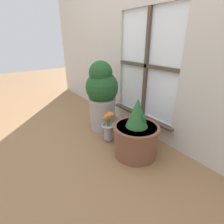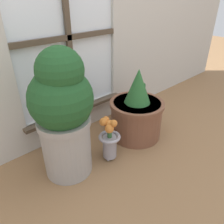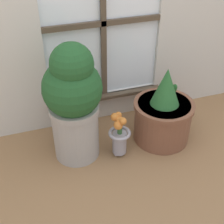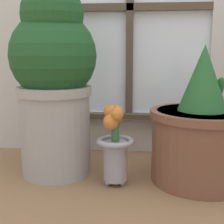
{
  "view_description": "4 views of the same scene",
  "coord_description": "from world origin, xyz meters",
  "views": [
    {
      "loc": [
        1.27,
        -0.81,
        1.0
      ],
      "look_at": [
        -0.06,
        0.15,
        0.3
      ],
      "focal_mm": 28.0,
      "sensor_mm": 36.0,
      "label": 1
    },
    {
      "loc": [
        -0.82,
        -0.78,
        1.02
      ],
      "look_at": [
        0.03,
        0.13,
        0.32
      ],
      "focal_mm": 35.0,
      "sensor_mm": 36.0,
      "label": 2
    },
    {
      "loc": [
        -0.57,
        -1.36,
        1.44
      ],
      "look_at": [
        -0.06,
        0.17,
        0.29
      ],
      "focal_mm": 50.0,
      "sensor_mm": 36.0,
      "label": 3
    },
    {
      "loc": [
        0.05,
        -1.08,
        0.51
      ],
      "look_at": [
        -0.05,
        0.14,
        0.28
      ],
      "focal_mm": 50.0,
      "sensor_mm": 36.0,
      "label": 4
    }
  ],
  "objects": [
    {
      "name": "potted_plant_right",
      "position": [
        0.3,
        0.16,
        0.2
      ],
      "size": [
        0.41,
        0.41,
        0.55
      ],
      "color": "brown",
      "rests_on": "ground_plane"
    },
    {
      "name": "potted_plant_left",
      "position": [
        -0.3,
        0.19,
        0.42
      ],
      "size": [
        0.36,
        0.36,
        0.79
      ],
      "color": "#9E9993",
      "rests_on": "ground_plane"
    },
    {
      "name": "wall_with_window",
      "position": [
        0.0,
        0.55,
        1.27
      ],
      "size": [
        4.4,
        0.1,
        2.5
      ],
      "color": "beige",
      "rests_on": "ground_plane"
    },
    {
      "name": "flower_vase",
      "position": [
        -0.04,
        0.09,
        0.16
      ],
      "size": [
        0.15,
        0.15,
        0.32
      ],
      "color": "#99939E",
      "rests_on": "ground_plane"
    },
    {
      "name": "ground_plane",
      "position": [
        0.0,
        0.0,
        0.0
      ],
      "size": [
        10.0,
        10.0,
        0.0
      ],
      "primitive_type": "plane",
      "color": "olive"
    }
  ]
}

